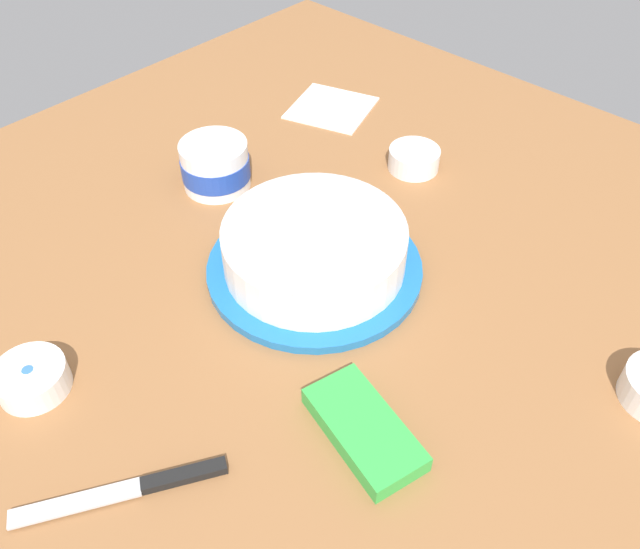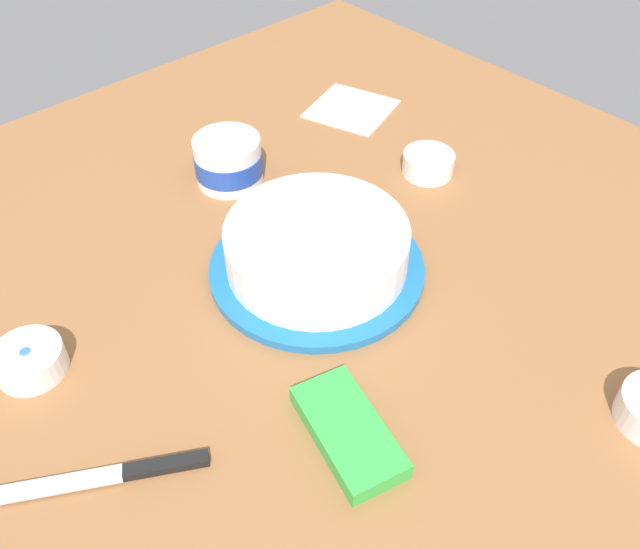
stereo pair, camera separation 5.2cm
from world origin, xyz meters
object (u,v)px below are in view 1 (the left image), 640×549
Objects in this scene: frosted_cake at (314,249)px; candy_box_lower at (364,429)px; sprinkle_bowl_blue at (31,378)px; frosting_tub at (215,164)px; sprinkle_bowl_pink at (414,159)px; paper_napkin at (331,107)px; spreading_knife at (141,486)px.

candy_box_lower is at bearing 145.03° from frosted_cake.
frosted_cake is 3.54× the size of sprinkle_bowl_blue.
sprinkle_bowl_pink is (-0.22, -0.27, -0.02)m from frosting_tub.
frosted_cake reaches higher than frosting_tub.
paper_napkin is at bearing -29.60° from candy_box_lower.
candy_box_lower is (-0.35, -0.23, -0.01)m from sprinkle_bowl_blue.
sprinkle_bowl_pink is at bearing -80.23° from frosted_cake.
sprinkle_bowl_pink is at bearing -77.64° from spreading_knife.
spreading_knife reaches higher than paper_napkin.
sprinkle_bowl_pink is 0.71m from sprinkle_bowl_blue.
spreading_knife is at bearing 73.66° from candy_box_lower.
sprinkle_bowl_pink is 0.25m from paper_napkin.
frosted_cake is 2.02× the size of candy_box_lower.
spreading_knife is at bearing 130.78° from frosting_tub.
sprinkle_bowl_blue is at bearing 2.24° from spreading_knife.
spreading_knife is 0.21m from sprinkle_bowl_blue.
spreading_knife is 0.71m from sprinkle_bowl_pink.
frosting_tub is at bearing 51.33° from sprinkle_bowl_pink.
frosting_tub is at bearing -70.12° from sprinkle_bowl_blue.
sprinkle_bowl_pink reaches higher than candy_box_lower.
candy_box_lower is (-0.29, 0.48, -0.01)m from sprinkle_bowl_pink.
sprinkle_bowl_blue is (0.06, 0.71, 0.00)m from sprinkle_bowl_pink.
frosted_cake reaches higher than spreading_knife.
frosting_tub is 0.78× the size of paper_napkin.
candy_box_lower is at bearing 157.73° from frosting_tub.
spreading_knife is 1.42× the size of paper_napkin.
sprinkle_bowl_blue reaches higher than paper_napkin.
sprinkle_bowl_blue is 0.60× the size of paper_napkin.
frosted_cake is 0.40m from spreading_knife.
frosting_tub is 0.35m from sprinkle_bowl_pink.
candy_box_lower is at bearing 135.21° from paper_napkin.
sprinkle_bowl_blue is at bearing 109.88° from frosting_tub.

